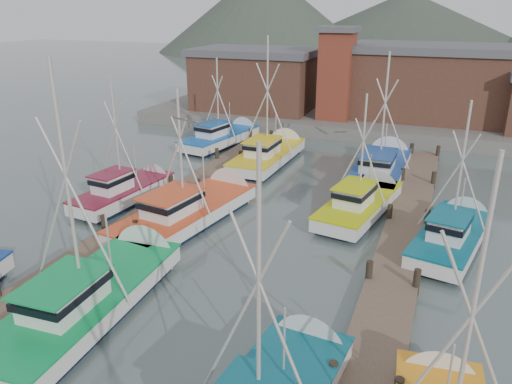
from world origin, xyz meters
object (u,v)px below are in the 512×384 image
(lookout_tower, at_px, (336,73))
(boat_12, at_px, (271,154))
(boat_8, at_px, (193,209))
(boat_4, at_px, (97,293))

(lookout_tower, distance_m, boat_12, 13.38)
(lookout_tower, bearing_deg, boat_8, -95.95)
(lookout_tower, relative_size, boat_8, 0.78)
(boat_8, distance_m, boat_12, 12.20)
(boat_12, bearing_deg, boat_4, -87.97)
(boat_4, xyz_separation_m, boat_12, (-0.15, 21.44, -0.00))
(boat_4, bearing_deg, boat_8, 90.81)
(lookout_tower, height_order, boat_8, lookout_tower)
(boat_4, relative_size, boat_8, 1.02)
(lookout_tower, xyz_separation_m, boat_12, (-2.19, -12.27, -4.86))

